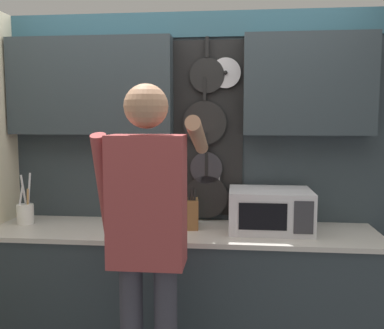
{
  "coord_description": "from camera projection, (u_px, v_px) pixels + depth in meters",
  "views": [
    {
      "loc": [
        0.34,
        -2.67,
        1.63
      ],
      "look_at": [
        0.04,
        0.19,
        1.31
      ],
      "focal_mm": 40.0,
      "sensor_mm": 36.0,
      "label": 1
    }
  ],
  "objects": [
    {
      "name": "base_cabinet_counter",
      "position": [
        182.0,
        298.0,
        2.8
      ],
      "size": [
        2.48,
        0.6,
        0.91
      ],
      "color": "#2D383D",
      "rests_on": "ground_plane"
    },
    {
      "name": "back_wall_unit",
      "position": [
        185.0,
        141.0,
        2.96
      ],
      "size": [
        3.05,
        0.2,
        2.34
      ],
      "color": "#2D383D",
      "rests_on": "ground_plane"
    },
    {
      "name": "microwave",
      "position": [
        270.0,
        210.0,
        2.72
      ],
      "size": [
        0.52,
        0.39,
        0.26
      ],
      "color": "silver",
      "rests_on": "base_cabinet_counter"
    },
    {
      "name": "knife_block",
      "position": [
        190.0,
        213.0,
        2.78
      ],
      "size": [
        0.13,
        0.16,
        0.28
      ],
      "color": "brown",
      "rests_on": "base_cabinet_counter"
    },
    {
      "name": "utensil_crock",
      "position": [
        25.0,
        212.0,
        2.9
      ],
      "size": [
        0.11,
        0.11,
        0.34
      ],
      "color": "white",
      "rests_on": "base_cabinet_counter"
    },
    {
      "name": "person",
      "position": [
        148.0,
        226.0,
        2.17
      ],
      "size": [
        0.54,
        0.69,
        1.79
      ],
      "color": "#383842",
      "rests_on": "ground_plane"
    }
  ]
}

